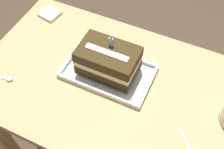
% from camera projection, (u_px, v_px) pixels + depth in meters
% --- Properties ---
extents(dining_table, '(1.13, 0.67, 0.76)m').
position_uv_depth(dining_table, '(115.00, 101.00, 1.19)').
color(dining_table, tan).
rests_on(dining_table, ground_plane).
extents(foil_tray, '(0.35, 0.22, 0.02)m').
position_uv_depth(foil_tray, '(108.00, 72.00, 1.12)').
color(foil_tray, silver).
rests_on(foil_tray, dining_table).
extents(birthday_cake, '(0.23, 0.14, 0.17)m').
position_uv_depth(birthday_cake, '(108.00, 60.00, 1.06)').
color(birthday_cake, '#3A2C12').
rests_on(birthday_cake, foil_tray).
extents(serving_spoon_by_bowls, '(0.13, 0.04, 0.01)m').
position_uv_depth(serving_spoon_by_bowls, '(5.00, 78.00, 1.11)').
color(serving_spoon_by_bowls, silver).
rests_on(serving_spoon_by_bowls, dining_table).
extents(napkin_pile, '(0.10, 0.10, 0.02)m').
position_uv_depth(napkin_pile, '(50.00, 14.00, 1.33)').
color(napkin_pile, silver).
rests_on(napkin_pile, dining_table).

